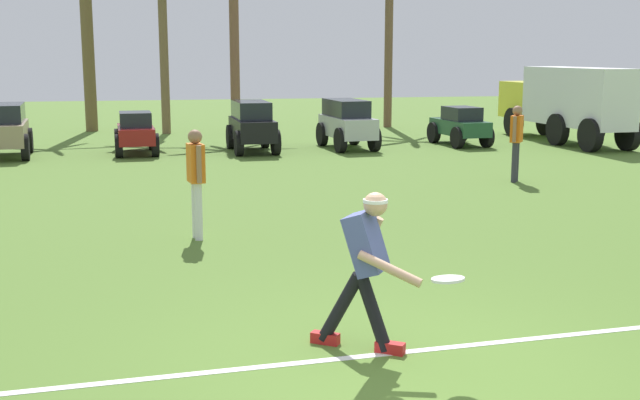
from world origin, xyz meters
TOP-DOWN VIEW (x-y plane):
  - ground_plane at (0.00, 0.00)m, footprint 80.00×80.00m
  - field_line_paint at (0.00, 0.40)m, footprint 18.01×1.21m
  - frisbee_thrower at (-0.20, 0.55)m, footprint 0.84×0.84m
  - frisbee_in_flight at (0.33, -0.06)m, footprint 0.37×0.37m
  - teammate_near_sideline at (5.26, 9.08)m, footprint 0.36×0.44m
  - teammate_midfield at (-1.41, 5.23)m, footprint 0.25×0.50m
  - parked_car_slot_a at (-5.62, 15.43)m, footprint 1.34×2.47m
  - parked_car_slot_b at (-2.42, 15.45)m, footprint 1.19×2.24m
  - parked_car_slot_c at (0.62, 15.30)m, footprint 1.21×2.43m
  - parked_car_slot_d at (3.28, 15.48)m, footprint 1.34×2.47m
  - parked_car_slot_e at (6.65, 15.61)m, footprint 1.27×2.27m
  - box_truck at (9.91, 15.59)m, footprint 1.63×5.95m
  - palm_tree_far_left at (-3.98, 22.08)m, footprint 3.48×3.08m
  - palm_tree_left_of_centre at (-1.53, 20.73)m, footprint 3.08×3.26m
  - palm_tree_right_of_centre at (0.76, 20.84)m, footprint 3.66×3.28m
  - palm_tree_far_right at (6.22, 21.47)m, footprint 3.32×3.34m

SIDE VIEW (x-z plane):
  - ground_plane at x=0.00m, z-range 0.00..0.00m
  - field_line_paint at x=0.00m, z-range 0.00..0.01m
  - parked_car_slot_b at x=-2.42m, z-range 0.01..1.11m
  - parked_car_slot_e at x=6.65m, z-range 0.01..1.11m
  - parked_car_slot_a at x=-5.62m, z-range 0.05..1.39m
  - parked_car_slot_c at x=0.62m, z-range 0.05..1.39m
  - parked_car_slot_d at x=3.28m, z-range 0.05..1.39m
  - frisbee_in_flight at x=0.33m, z-range 0.77..0.82m
  - frisbee_thrower at x=-0.20m, z-range 0.09..1.52m
  - teammate_near_sideline at x=5.26m, z-range 0.16..1.72m
  - teammate_midfield at x=-1.41m, z-range 0.16..1.72m
  - box_truck at x=9.91m, z-range 0.13..2.33m
  - palm_tree_left_of_centre at x=-1.53m, z-range 0.61..5.82m
  - palm_tree_far_left at x=-3.98m, z-range 0.39..7.05m
  - palm_tree_far_right at x=6.22m, z-range 0.82..6.91m
  - palm_tree_right_of_centre at x=0.76m, z-range 0.76..7.53m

